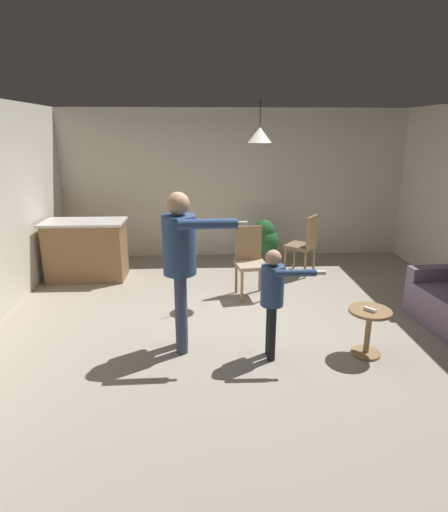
{
  "coord_description": "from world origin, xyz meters",
  "views": [
    {
      "loc": [
        -0.56,
        -4.62,
        2.3
      ],
      "look_at": [
        -0.35,
        -0.28,
        1.0
      ],
      "focal_mm": 29.37,
      "sensor_mm": 36.0,
      "label": 1
    }
  ],
  "objects": [
    {
      "name": "person_adult",
      "position": [
        -0.81,
        -0.47,
        1.07
      ],
      "size": [
        0.85,
        0.5,
        1.72
      ],
      "rotation": [
        0.0,
        0.0,
        -1.55
      ],
      "color": "#384260",
      "rests_on": "ground"
    },
    {
      "name": "ceiling_light_pendant",
      "position": [
        0.19,
        1.1,
        2.25
      ],
      "size": [
        0.32,
        0.32,
        0.55
      ],
      "color": "silver"
    },
    {
      "name": "person_child",
      "position": [
        0.13,
        -0.69,
        0.73
      ],
      "size": [
        0.61,
        0.35,
        1.18
      ],
      "rotation": [
        0.0,
        0.0,
        -1.59
      ],
      "color": "black",
      "rests_on": "ground"
    },
    {
      "name": "dining_chair_near_wall",
      "position": [
        0.09,
        1.08,
        0.55
      ],
      "size": [
        0.48,
        0.48,
        1.0
      ],
      "rotation": [
        0.0,
        0.0,
        3.29
      ],
      "color": "#99754C",
      "rests_on": "ground"
    },
    {
      "name": "dining_chair_by_counter",
      "position": [
        1.08,
        1.95,
        0.55
      ],
      "size": [
        0.59,
        0.59,
        1.0
      ],
      "rotation": [
        0.0,
        0.0,
        0.93
      ],
      "color": "#99754C",
      "rests_on": "ground"
    },
    {
      "name": "kitchen_counter",
      "position": [
        -2.45,
        1.91,
        0.48
      ],
      "size": [
        1.26,
        0.66,
        0.95
      ],
      "color": "olive",
      "rests_on": "ground"
    },
    {
      "name": "ground",
      "position": [
        0.0,
        0.0,
        0.0
      ],
      "size": [
        7.68,
        7.68,
        0.0
      ],
      "primitive_type": "plane",
      "color": "#9E9384"
    },
    {
      "name": "spare_remote_on_table",
      "position": [
        1.13,
        -0.74,
        0.54
      ],
      "size": [
        0.11,
        0.12,
        0.04
      ],
      "primitive_type": "cube",
      "rotation": [
        0.0,
        0.0,
        0.69
      ],
      "color": "white",
      "rests_on": "side_table_by_couch"
    },
    {
      "name": "side_table_by_couch",
      "position": [
        1.15,
        -0.7,
        0.33
      ],
      "size": [
        0.44,
        0.44,
        0.52
      ],
      "color": "#99754C",
      "rests_on": "ground"
    },
    {
      "name": "wall_back",
      "position": [
        0.0,
        3.2,
        1.35
      ],
      "size": [
        6.4,
        0.1,
        2.7
      ],
      "primitive_type": "cube",
      "color": "silver",
      "rests_on": "ground"
    },
    {
      "name": "potted_plant_corner",
      "position": [
        0.5,
        2.55,
        0.44
      ],
      "size": [
        0.52,
        0.52,
        0.8
      ],
      "color": "#4C4742",
      "rests_on": "ground"
    }
  ]
}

